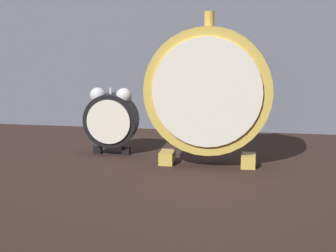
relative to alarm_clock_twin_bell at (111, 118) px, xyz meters
name	(u,v)px	position (x,y,z in m)	size (l,w,h in m)	color
ground_plane	(158,177)	(0.09, -0.12, -0.06)	(4.00, 4.00, 0.00)	black
alarm_clock_twin_bell	(111,118)	(0.00, 0.00, 0.00)	(0.08, 0.03, 0.10)	black
mantel_clock_silver	(208,92)	(0.15, -0.04, 0.05)	(0.18, 0.04, 0.22)	gold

